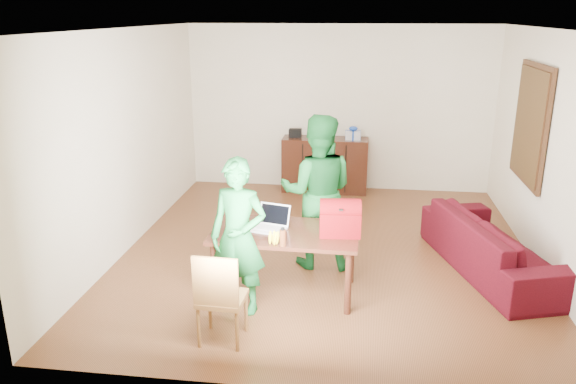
# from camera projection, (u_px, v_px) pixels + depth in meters

# --- Properties ---
(room) EXTENTS (5.20, 5.70, 2.90)m
(room) POSITION_uv_depth(u_px,v_px,m) (330.00, 148.00, 6.79)
(room) COLOR #482912
(room) RESTS_ON ground
(table) EXTENTS (1.53, 0.89, 0.71)m
(table) POSITION_uv_depth(u_px,v_px,m) (286.00, 239.00, 5.85)
(table) COLOR black
(table) RESTS_ON ground
(chair) EXTENTS (0.42, 0.41, 0.90)m
(chair) POSITION_uv_depth(u_px,v_px,m) (222.00, 315.00, 5.09)
(chair) COLOR brown
(chair) RESTS_ON ground
(person_near) EXTENTS (0.63, 0.47, 1.58)m
(person_near) POSITION_uv_depth(u_px,v_px,m) (239.00, 237.00, 5.47)
(person_near) COLOR #16662B
(person_near) RESTS_ON ground
(person_far) EXTENTS (0.90, 0.71, 1.80)m
(person_far) POSITION_uv_depth(u_px,v_px,m) (317.00, 192.00, 6.46)
(person_far) COLOR #135822
(person_far) RESTS_ON ground
(laptop) EXTENTS (0.39, 0.32, 0.24)m
(laptop) POSITION_uv_depth(u_px,v_px,m) (269.00, 226.00, 5.82)
(laptop) COLOR white
(laptop) RESTS_ON table
(bananas) EXTENTS (0.17, 0.13, 0.05)m
(bananas) POSITION_uv_depth(u_px,v_px,m) (274.00, 242.00, 5.48)
(bananas) COLOR gold
(bananas) RESTS_ON table
(bottle) EXTENTS (0.08, 0.08, 0.19)m
(bottle) POSITION_uv_depth(u_px,v_px,m) (283.00, 237.00, 5.43)
(bottle) COLOR #5A2A14
(bottle) RESTS_ON table
(red_bag) EXTENTS (0.43, 0.27, 0.30)m
(red_bag) POSITION_uv_depth(u_px,v_px,m) (340.00, 221.00, 5.67)
(red_bag) COLOR #6D0807
(red_bag) RESTS_ON table
(sofa) EXTENTS (1.48, 2.35, 0.64)m
(sofa) POSITION_uv_depth(u_px,v_px,m) (494.00, 245.00, 6.46)
(sofa) COLOR #350607
(sofa) RESTS_ON ground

